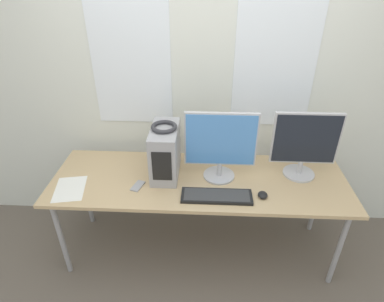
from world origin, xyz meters
name	(u,v)px	position (x,y,z in m)	size (l,w,h in m)	color
ground_plane	(197,284)	(0.00, 0.00, 0.00)	(14.00, 14.00, 0.00)	#665B51
wall_back	(202,81)	(0.00, 0.86, 1.35)	(8.00, 0.07, 2.70)	silver
desk	(199,184)	(0.00, 0.37, 0.70)	(2.24, 0.74, 0.75)	tan
pc_tower	(165,152)	(-0.26, 0.43, 0.95)	(0.20, 0.40, 0.39)	#9E9EA3
headphones	(164,127)	(-0.26, 0.43, 1.16)	(0.19, 0.19, 0.03)	#333338
monitor_main	(220,144)	(0.15, 0.41, 1.04)	(0.52, 0.24, 0.53)	#B7B7BC
monitor_right_near	(305,144)	(0.77, 0.47, 1.03)	(0.48, 0.24, 0.52)	#B7B7BC
keyboard	(217,196)	(0.13, 0.15, 0.76)	(0.50, 0.16, 0.02)	black
mouse	(263,195)	(0.45, 0.17, 0.77)	(0.07, 0.08, 0.03)	black
cell_phone	(138,186)	(-0.45, 0.25, 0.76)	(0.10, 0.14, 0.01)	#99999E
paper_sheet_left	(70,189)	(-0.94, 0.20, 0.75)	(0.26, 0.33, 0.00)	white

